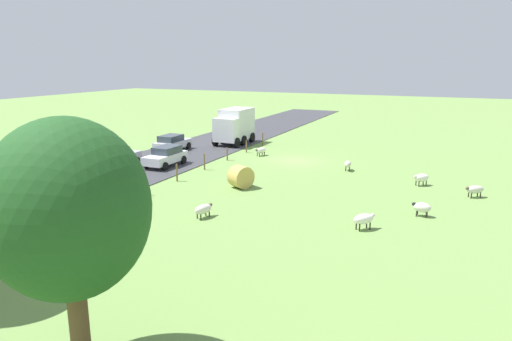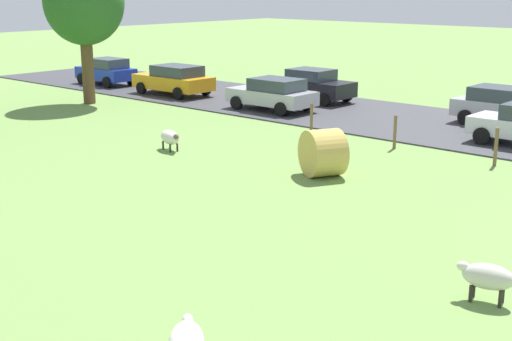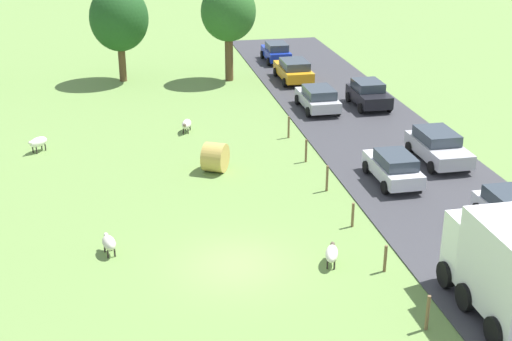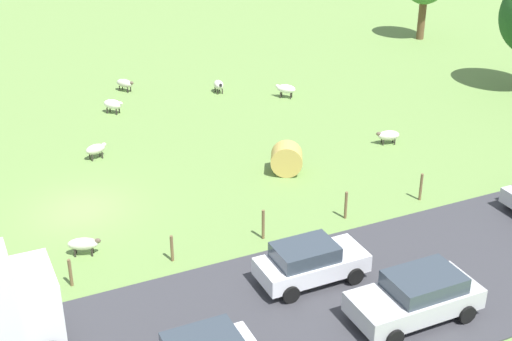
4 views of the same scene
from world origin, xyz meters
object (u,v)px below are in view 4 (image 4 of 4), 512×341
object	(u,v)px
sheep_1	(96,149)
sheep_6	(286,89)
sheep_2	(388,135)
hay_bale_0	(287,159)
sheep_3	(113,104)
car_5	(310,262)
car_3	(417,296)
sheep_0	(125,83)
sheep_4	(219,85)
sheep_5	(83,244)

from	to	relation	value
sheep_1	sheep_6	bearing A→B (deg)	106.51
sheep_2	hay_bale_0	bearing A→B (deg)	-82.83
hay_bale_0	sheep_3	bearing A→B (deg)	-153.60
hay_bale_0	car_5	distance (m)	8.88
sheep_1	sheep_6	size ratio (longest dim) A/B	0.96
sheep_6	hay_bale_0	distance (m)	10.14
sheep_6	car_5	world-z (taller)	car_5
sheep_1	car_5	world-z (taller)	car_5
sheep_2	car_3	bearing A→B (deg)	-30.72
sheep_2	sheep_3	size ratio (longest dim) A/B	1.09
sheep_6	hay_bale_0	bearing A→B (deg)	-26.95
sheep_0	car_5	world-z (taller)	car_5
sheep_1	sheep_6	world-z (taller)	sheep_6
sheep_0	sheep_4	xyz separation A→B (m)	(2.67, 5.09, -0.00)
sheep_2	hay_bale_0	size ratio (longest dim) A/B	0.86
sheep_0	car_3	bearing A→B (deg)	6.06
sheep_0	sheep_1	size ratio (longest dim) A/B	1.07
hay_bale_0	car_5	size ratio (longest dim) A/B	0.37
sheep_3	sheep_0	bearing A→B (deg)	153.77
sheep_1	car_3	world-z (taller)	car_3
sheep_3	sheep_2	bearing A→B (deg)	49.07
sheep_1	sheep_6	distance (m)	12.89
sheep_4	sheep_5	world-z (taller)	sheep_4
sheep_4	car_5	xyz separation A→B (m)	(19.77, -4.57, 0.35)
hay_bale_0	car_5	xyz separation A→B (m)	(8.25, -3.29, 0.12)
sheep_0	sheep_4	size ratio (longest dim) A/B	1.17
sheep_2	car_3	world-z (taller)	car_3
sheep_0	sheep_2	xyz separation A→B (m)	(13.41, 10.08, -0.03)
sheep_0	car_3	size ratio (longest dim) A/B	0.28
sheep_3	car_3	xyz separation A→B (m)	(22.50, 4.35, 0.34)
sheep_4	sheep_6	world-z (taller)	sheep_6
sheep_0	sheep_4	bearing A→B (deg)	62.32
sheep_1	sheep_0	bearing A→B (deg)	155.87
sheep_2	sheep_5	xyz separation A→B (m)	(3.80, -16.56, 0.01)
sheep_1	hay_bale_0	distance (m)	9.45
sheep_3	hay_bale_0	bearing A→B (deg)	26.40
sheep_3	car_3	world-z (taller)	car_3
sheep_1	sheep_5	bearing A→B (deg)	-16.75
sheep_3	sheep_5	distance (m)	14.76
car_5	car_3	bearing A→B (deg)	33.66
sheep_5	sheep_3	bearing A→B (deg)	160.76
sheep_5	sheep_6	distance (m)	19.15
sheep_1	sheep_2	distance (m)	14.77
sheep_6	sheep_4	bearing A→B (deg)	-126.91
sheep_2	sheep_4	size ratio (longest dim) A/B	1.22
sheep_5	car_5	size ratio (longest dim) A/B	0.33
sheep_4	sheep_2	bearing A→B (deg)	24.94
sheep_4	sheep_5	distance (m)	18.58
car_5	sheep_4	bearing A→B (deg)	166.98
sheep_0	sheep_5	world-z (taller)	sheep_0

